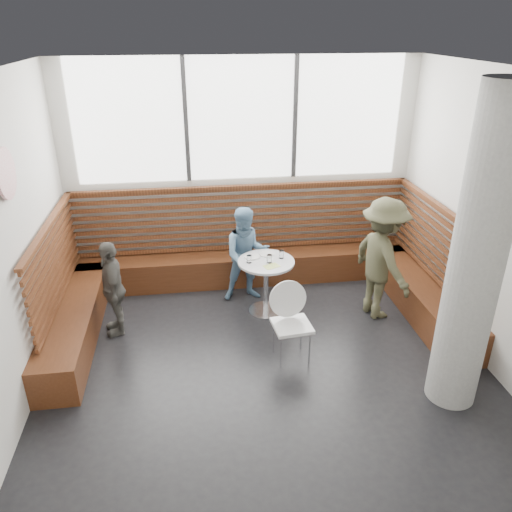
{
  "coord_description": "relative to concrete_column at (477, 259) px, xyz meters",
  "views": [
    {
      "loc": [
        -0.76,
        -4.44,
        3.6
      ],
      "look_at": [
        0.0,
        1.0,
        1.0
      ],
      "focal_mm": 35.0,
      "sensor_mm": 36.0,
      "label": 1
    }
  ],
  "objects": [
    {
      "name": "room",
      "position": [
        -1.85,
        0.6,
        0.0
      ],
      "size": [
        5.0,
        5.0,
        3.2
      ],
      "color": "silver",
      "rests_on": "ground"
    },
    {
      "name": "booth",
      "position": [
        -1.85,
        2.37,
        -1.19
      ],
      "size": [
        5.0,
        2.5,
        1.44
      ],
      "color": "#472311",
      "rests_on": "ground"
    },
    {
      "name": "concrete_column",
      "position": [
        0.0,
        0.0,
        0.0
      ],
      "size": [
        0.5,
        0.5,
        3.2
      ],
      "primitive_type": "cylinder",
      "color": "gray",
      "rests_on": "ground"
    },
    {
      "name": "wall_art",
      "position": [
        -4.31,
        1.0,
        0.7
      ],
      "size": [
        0.03,
        0.5,
        0.5
      ],
      "primitive_type": "cylinder",
      "rotation": [
        0.0,
        1.57,
        0.0
      ],
      "color": "white",
      "rests_on": "room"
    },
    {
      "name": "cafe_table",
      "position": [
        -1.67,
        1.93,
        -1.05
      ],
      "size": [
        0.74,
        0.74,
        0.76
      ],
      "color": "silver",
      "rests_on": "ground"
    },
    {
      "name": "cafe_chair",
      "position": [
        -1.54,
        0.92,
        -1.06
      ],
      "size": [
        0.44,
        0.43,
        0.92
      ],
      "rotation": [
        0.0,
        0.0,
        0.1
      ],
      "color": "white",
      "rests_on": "ground"
    },
    {
      "name": "adult_man",
      "position": [
        -0.2,
        1.67,
        -0.78
      ],
      "size": [
        0.85,
        1.17,
        1.63
      ],
      "primitive_type": "imported",
      "rotation": [
        0.0,
        0.0,
        1.82
      ],
      "color": "#4B4B32",
      "rests_on": "ground"
    },
    {
      "name": "child_back",
      "position": [
        -1.88,
        2.33,
        -0.92
      ],
      "size": [
        0.67,
        0.53,
        1.35
      ],
      "primitive_type": "imported",
      "rotation": [
        0.0,
        0.0,
        0.03
      ],
      "color": "#668FB1",
      "rests_on": "ground"
    },
    {
      "name": "child_left",
      "position": [
        -3.61,
        1.73,
        -0.98
      ],
      "size": [
        0.42,
        0.77,
        1.24
      ],
      "primitive_type": "imported",
      "rotation": [
        0.0,
        0.0,
        -1.4
      ],
      "color": "#53514B",
      "rests_on": "ground"
    },
    {
      "name": "plate_near",
      "position": [
        -1.84,
        2.07,
        -0.83
      ],
      "size": [
        0.21,
        0.21,
        0.01
      ],
      "primitive_type": "cylinder",
      "color": "white",
      "rests_on": "cafe_table"
    },
    {
      "name": "plate_far",
      "position": [
        -1.64,
        2.12,
        -0.83
      ],
      "size": [
        0.2,
        0.2,
        0.01
      ],
      "primitive_type": "cylinder",
      "color": "white",
      "rests_on": "cafe_table"
    },
    {
      "name": "glass_left",
      "position": [
        -1.9,
        1.91,
        -0.78
      ],
      "size": [
        0.07,
        0.07,
        0.1
      ],
      "primitive_type": "cylinder",
      "color": "white",
      "rests_on": "cafe_table"
    },
    {
      "name": "glass_mid",
      "position": [
        -1.64,
        1.87,
        -0.78
      ],
      "size": [
        0.07,
        0.07,
        0.11
      ],
      "primitive_type": "cylinder",
      "color": "white",
      "rests_on": "cafe_table"
    },
    {
      "name": "glass_right",
      "position": [
        -1.46,
        1.99,
        -0.78
      ],
      "size": [
        0.07,
        0.07,
        0.11
      ],
      "primitive_type": "cylinder",
      "color": "white",
      "rests_on": "cafe_table"
    },
    {
      "name": "menu_card",
      "position": [
        -1.63,
        1.76,
        -0.83
      ],
      "size": [
        0.23,
        0.2,
        0.0
      ],
      "primitive_type": "cube",
      "rotation": [
        0.0,
        0.0,
        0.42
      ],
      "color": "#A5C64C",
      "rests_on": "cafe_table"
    }
  ]
}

